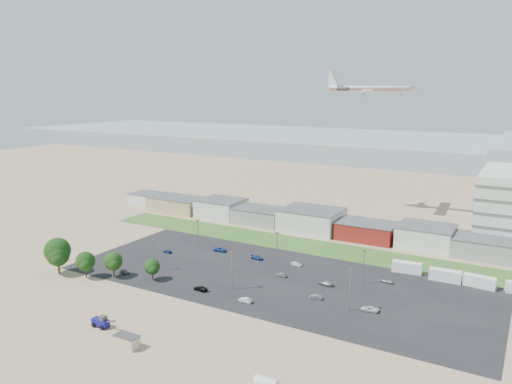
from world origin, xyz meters
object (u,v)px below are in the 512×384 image
Objects in this scene: parked_car_10 at (124,271)px; parked_car_5 at (168,251)px; airliner at (370,89)px; parked_car_3 at (200,288)px; parked_car_0 at (369,309)px; parked_car_8 at (387,281)px; parked_car_13 at (245,300)px; parked_car_7 at (281,275)px; parked_car_1 at (316,297)px; parked_car_9 at (220,250)px; tree_far_left at (58,253)px; storage_tank_nw at (266,383)px; parked_car_11 at (296,264)px; parked_car_6 at (257,257)px; telehandler at (101,321)px; parked_car_12 at (326,283)px; portable_shed at (127,341)px; box_trailer_a at (407,267)px.

parked_car_5 is at bearing 10.12° from parked_car_10.
parked_car_3 is (-11.61, -104.54, -52.49)m from airliner.
parked_car_0 is 1.32× the size of parked_car_5.
parked_car_8 is 41.26m from parked_car_13.
parked_car_7 is at bearing -179.62° from parked_car_13.
parked_car_10 is (-55.96, -11.03, 0.00)m from parked_car_1.
parked_car_9 reaches higher than parked_car_5.
storage_tank_nw is at bearing -14.42° from tree_far_left.
parked_car_10 reaches higher than parked_car_7.
parked_car_6 is at bearing 90.80° from parked_car_11.
storage_tank_nw is at bearing -82.99° from airliner.
parked_car_0 reaches higher than parked_car_10.
telehandler is 59.49m from parked_car_12.
parked_car_0 is at bearing 70.07° from parked_car_7.
parked_car_12 is at bearing 89.98° from parked_car_7.
parked_car_1 is 17.53m from parked_car_7.
parked_car_8 is (37.52, 62.11, -0.79)m from portable_shed.
parked_car_5 is 30.20m from parked_car_6.
parked_car_10 is at bearing -113.65° from airliner.
storage_tank_nw is 0.11× the size of airliner.
portable_shed reaches higher than storage_tank_nw.
box_trailer_a is at bearing 30.05° from tree_far_left.
parked_car_12 is (-14.29, -10.15, 0.03)m from parked_car_8.
telehandler is 1.66× the size of parked_car_6.
parked_car_0 is 60.30m from parked_car_9.
parked_car_9 is 41.48m from parked_car_13.
storage_tank_nw is 61.03m from parked_car_8.
parked_car_12 reaches higher than parked_car_11.
parked_car_3 is 34.13m from parked_car_12.
parked_car_6 reaches higher than parked_car_5.
box_trailer_a is at bearing -66.00° from airliner.
parked_car_9 is (29.76, 40.07, -5.42)m from tree_far_left.
parked_car_3 reaches higher than parked_car_5.
parked_car_1 is 57.87m from parked_car_5.
parked_car_13 is at bearing 71.36° from parked_car_5.
parked_car_8 is (-2.72, -10.88, -1.01)m from box_trailer_a.
storage_tank_nw is 1.04× the size of parked_car_12.
parked_car_8 is 27.84m from parked_car_11.
parked_car_10 is at bearing 126.76° from telehandler.
parked_car_11 is (-22.59, 60.56, -0.70)m from storage_tank_nw.
parked_car_11 is (-30.56, -11.12, -1.01)m from box_trailer_a.
parked_car_7 is 29.71m from parked_car_8.
parked_car_11 is at bearing -146.99° from parked_car_1.
tree_far_left is 135.56m from airliner.
parked_car_6 is 28.43m from parked_car_12.
tree_far_left reaches higher than parked_car_9.
portable_shed is at bearing -127.59° from parked_car_10.
parked_car_7 is (-28.90, 9.65, -0.05)m from parked_car_0.
tree_far_left reaches higher than parked_car_10.
tree_far_left is 58.88m from parked_car_13.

